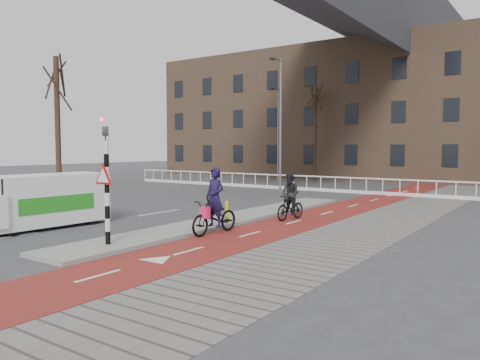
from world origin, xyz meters
The scene contains 15 objects.
ground centered at (0.00, 0.00, 0.00)m, with size 120.00×120.00×0.00m, color #38383A.
bike_lane centered at (1.50, 10.00, 0.01)m, with size 2.50×60.00×0.01m, color maroon.
sidewalk centered at (4.30, 10.00, 0.01)m, with size 3.00×60.00×0.01m, color slate.
curb_island centered at (-0.70, 4.00, 0.06)m, with size 1.80×16.00×0.12m, color gray.
traffic_signal centered at (-0.60, -2.02, 1.99)m, with size 0.80×0.80×3.68m.
bollard centered at (-0.22, 3.09, 0.50)m, with size 0.12×0.12×0.75m, color #FBEA0D.
cyclist_near centered at (0.55, 1.39, 0.73)m, with size 0.84×2.13×2.16m.
cyclist_far centered at (1.13, 5.40, 0.75)m, with size 0.83×1.70×1.79m.
van centered at (-5.19, -1.04, 0.98)m, with size 1.98×4.43×1.86m.
railing centered at (-5.00, 17.00, 0.31)m, with size 28.00×0.10×0.99m.
townhouse_row centered at (-3.00, 32.00, 7.81)m, with size 46.00×10.00×15.90m.
tree_left centered at (-12.70, 4.67, 3.83)m, with size 0.29×0.29×7.67m, color black.
tree_mid centered at (-7.59, 25.70, 3.97)m, with size 0.23×0.23×7.94m, color black.
streetlight_near centered at (-3.67, 12.95, 3.92)m, with size 0.12×0.12×7.84m, color slate.
streetlight_left centered at (-9.50, 22.72, 3.79)m, with size 0.12×0.12×7.59m, color slate.
Camera 1 is at (9.79, -10.49, 2.82)m, focal length 35.00 mm.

